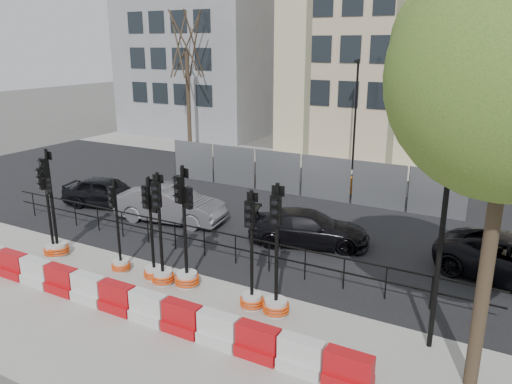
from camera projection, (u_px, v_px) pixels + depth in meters
The scene contains 23 objects.
ground at pixel (183, 271), 15.54m from camera, with size 120.00×120.00×0.00m, color #51514C.
sidewalk_near at pixel (113, 314), 13.02m from camera, with size 40.00×6.00×0.02m, color gray.
road at pixel (281, 208), 21.41m from camera, with size 40.00×14.00×0.03m, color black.
sidewalk_far at pixel (349, 165), 28.97m from camera, with size 40.00×4.00×0.02m, color gray.
building_grey at pixel (205, 41), 38.46m from camera, with size 11.00×9.06×14.00m.
building_cream at pixel (420, 6), 30.49m from camera, with size 15.00×10.06×18.00m.
kerb_railing at pixel (204, 237), 16.35m from camera, with size 18.00×0.04×1.00m.
heras_fencing at pixel (297, 177), 23.72m from camera, with size 14.33×1.72×2.00m.
lamp_post_far at pixel (355, 112), 26.96m from camera, with size 0.12×0.56×6.00m.
lamp_post_near at pixel (444, 217), 10.72m from camera, with size 0.12×0.56×6.00m.
tree_bare_far at pixel (186, 46), 31.73m from camera, with size 2.00×2.00×9.00m.
barrier_row at pixel (118, 299), 13.09m from camera, with size 13.60×0.50×0.80m.
traffic_signal_a at pixel (56, 235), 16.42m from camera, with size 0.72×0.72×3.63m.
traffic_signal_b at pixel (52, 234), 16.38m from camera, with size 0.65×0.65×3.28m.
traffic_signal_c at pixel (120, 253), 15.33m from camera, with size 0.59×0.59×2.98m.
traffic_signal_d at pixel (153, 256), 14.76m from camera, with size 0.63×0.63×3.19m.
traffic_signal_e at pixel (162, 262), 14.48m from camera, with size 0.67×0.67×3.40m.
traffic_signal_f at pixel (186, 259), 14.27m from camera, with size 0.71×0.71×3.63m.
traffic_signal_g at pixel (252, 285), 13.15m from camera, with size 0.65×0.65×3.29m.
traffic_signal_h at pixel (276, 289), 12.80m from camera, with size 0.70×0.70×3.57m.
car_a at pixel (107, 192), 21.43m from camera, with size 4.11×2.35×1.32m, color black.
car_b at pixel (171, 204), 19.60m from camera, with size 4.55×2.15×1.44m, color #57575D.
car_c at pixel (309, 228), 17.40m from camera, with size 4.52×2.83×1.22m, color black.
Camera 1 is at (8.84, -11.33, 6.80)m, focal length 35.00 mm.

